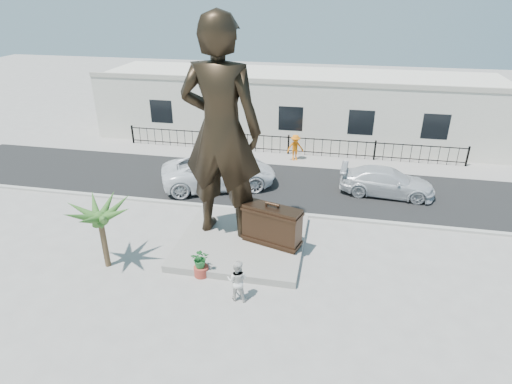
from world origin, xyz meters
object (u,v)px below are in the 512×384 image
tourist (237,280)px  car_white (219,172)px  suitcase (272,225)px  statue (221,131)px

tourist → car_white: (-3.22, 9.05, 0.08)m
tourist → suitcase: bearing=-99.4°
tourist → car_white: size_ratio=0.25×
statue → tourist: bearing=115.2°
suitcase → car_white: size_ratio=0.39×
statue → tourist: size_ratio=5.76×
suitcase → car_white: (-3.87, 5.67, -0.28)m
tourist → car_white: car_white is taller
statue → car_white: (-1.65, 5.00, -3.96)m
statue → car_white: statue is taller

